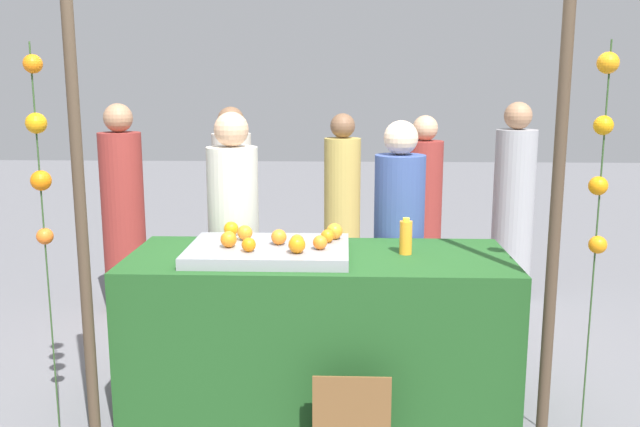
% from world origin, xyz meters
% --- Properties ---
extents(ground_plane, '(24.00, 24.00, 0.00)m').
position_xyz_m(ground_plane, '(0.00, 0.00, 0.00)').
color(ground_plane, slate).
extents(stall_counter, '(2.07, 0.84, 0.86)m').
position_xyz_m(stall_counter, '(0.00, 0.00, 0.43)').
color(stall_counter, '#1E4C1E').
rests_on(stall_counter, ground_plane).
extents(orange_tray, '(0.86, 0.62, 0.06)m').
position_xyz_m(orange_tray, '(-0.27, -0.04, 0.89)').
color(orange_tray, gray).
rests_on(orange_tray, stall_counter).
extents(orange_0, '(0.08, 0.08, 0.08)m').
position_xyz_m(orange_0, '(-0.51, 0.18, 0.96)').
color(orange_0, orange).
rests_on(orange_0, orange_tray).
extents(orange_1, '(0.07, 0.07, 0.07)m').
position_xyz_m(orange_1, '(-0.36, -0.18, 0.96)').
color(orange_1, orange).
rests_on(orange_1, orange_tray).
extents(orange_2, '(0.07, 0.07, 0.07)m').
position_xyz_m(orange_2, '(0.04, 0.03, 0.96)').
color(orange_2, orange).
rests_on(orange_2, orange_tray).
extents(orange_3, '(0.09, 0.09, 0.09)m').
position_xyz_m(orange_3, '(-0.48, -0.09, 0.97)').
color(orange_3, orange).
rests_on(orange_3, orange_tray).
extents(orange_4, '(0.09, 0.09, 0.09)m').
position_xyz_m(orange_4, '(-0.11, -0.21, 0.97)').
color(orange_4, orange).
rests_on(orange_4, orange_tray).
extents(orange_5, '(0.08, 0.08, 0.08)m').
position_xyz_m(orange_5, '(0.01, -0.12, 0.96)').
color(orange_5, orange).
rests_on(orange_5, orange_tray).
extents(orange_6, '(0.08, 0.08, 0.08)m').
position_xyz_m(orange_6, '(-0.22, -0.02, 0.97)').
color(orange_6, orange).
rests_on(orange_6, orange_tray).
extents(orange_7, '(0.09, 0.09, 0.09)m').
position_xyz_m(orange_7, '(0.08, 0.12, 0.97)').
color(orange_7, orange).
rests_on(orange_7, orange_tray).
extents(orange_8, '(0.07, 0.07, 0.07)m').
position_xyz_m(orange_8, '(-0.11, -0.10, 0.96)').
color(orange_8, orange).
rests_on(orange_8, orange_tray).
extents(orange_9, '(0.08, 0.08, 0.08)m').
position_xyz_m(orange_9, '(-0.41, 0.08, 0.97)').
color(orange_9, orange).
rests_on(orange_9, orange_tray).
extents(juice_bottle, '(0.07, 0.07, 0.20)m').
position_xyz_m(juice_bottle, '(0.47, 0.04, 0.96)').
color(juice_bottle, orange).
rests_on(juice_bottle, stall_counter).
extents(chalkboard_sign, '(0.37, 0.03, 0.43)m').
position_xyz_m(chalkboard_sign, '(0.18, -0.57, 0.20)').
color(chalkboard_sign, brown).
rests_on(chalkboard_sign, ground_plane).
extents(vendor_left, '(0.32, 0.32, 1.61)m').
position_xyz_m(vendor_left, '(-0.57, 0.62, 0.75)').
color(vendor_left, beige).
rests_on(vendor_left, ground_plane).
extents(vendor_right, '(0.31, 0.31, 1.56)m').
position_xyz_m(vendor_right, '(0.48, 0.58, 0.73)').
color(vendor_right, '#384C8C').
rests_on(vendor_right, ground_plane).
extents(crowd_person_0, '(0.32, 0.32, 1.59)m').
position_xyz_m(crowd_person_0, '(-0.78, 1.90, 0.74)').
color(crowd_person_0, beige).
rests_on(crowd_person_0, ground_plane).
extents(crowd_person_1, '(0.31, 0.31, 1.53)m').
position_xyz_m(crowd_person_1, '(0.11, 2.11, 0.71)').
color(crowd_person_1, tan).
rests_on(crowd_person_1, ground_plane).
extents(crowd_person_2, '(0.33, 0.33, 1.63)m').
position_xyz_m(crowd_person_2, '(1.51, 1.93, 0.76)').
color(crowd_person_2, '#99999E').
rests_on(crowd_person_2, ground_plane).
extents(crowd_person_3, '(0.31, 0.31, 1.53)m').
position_xyz_m(crowd_person_3, '(0.78, 1.95, 0.71)').
color(crowd_person_3, maroon).
rests_on(crowd_person_3, ground_plane).
extents(crowd_person_4, '(0.33, 0.33, 1.63)m').
position_xyz_m(crowd_person_4, '(-1.58, 1.55, 0.76)').
color(crowd_person_4, maroon).
rests_on(crowd_person_4, ground_plane).
extents(canopy_post_left, '(0.06, 0.06, 2.20)m').
position_xyz_m(canopy_post_left, '(-1.12, -0.46, 1.10)').
color(canopy_post_left, '#473828').
rests_on(canopy_post_left, ground_plane).
extents(canopy_post_right, '(0.06, 0.06, 2.20)m').
position_xyz_m(canopy_post_right, '(1.12, -0.46, 1.10)').
color(canopy_post_right, '#473828').
rests_on(canopy_post_right, ground_plane).
extents(garland_strand_left, '(0.10, 0.10, 1.97)m').
position_xyz_m(garland_strand_left, '(-1.30, -0.45, 1.46)').
color(garland_strand_left, '#2D4C23').
rests_on(garland_strand_left, ground_plane).
extents(garland_strand_right, '(0.10, 0.10, 1.97)m').
position_xyz_m(garland_strand_right, '(1.28, -0.51, 1.49)').
color(garland_strand_right, '#2D4C23').
rests_on(garland_strand_right, ground_plane).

